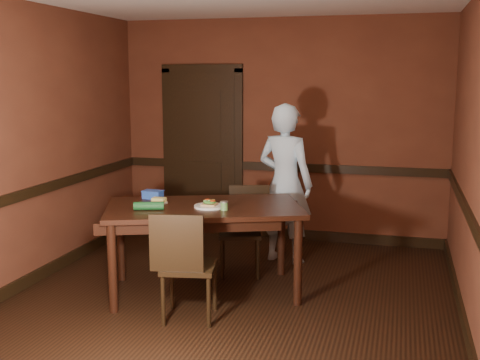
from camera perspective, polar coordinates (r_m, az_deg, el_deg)
The scene contains 21 objects.
floor at distance 5.54m, azimuth -0.97°, elevation -11.37°, with size 4.00×4.50×0.01m, color black.
wall_back at distance 7.38m, azimuth 3.88°, elevation 4.71°, with size 4.00×0.02×2.70m, color #5A2C1B.
wall_front at distance 3.14m, azimuth -12.53°, elevation -2.36°, with size 4.00×0.02×2.70m, color #5A2C1B.
wall_left at distance 6.07m, azimuth -19.47°, elevation 3.09°, with size 0.02×4.50×2.70m, color #5A2C1B.
wall_right at distance 5.04m, azimuth 21.42°, elevation 1.70°, with size 0.02×4.50×2.70m, color #5A2C1B.
dado_back at distance 7.42m, azimuth 3.81°, elevation 1.24°, with size 4.00×0.03×0.10m, color black.
dado_left at distance 6.13m, azimuth -19.12°, elevation -1.09°, with size 0.03×4.50×0.10m, color black.
dado_right at distance 5.11m, azimuth 20.94°, elevation -3.29°, with size 0.03×4.50×0.10m, color black.
baseboard_back at distance 7.59m, azimuth 3.74°, elevation -5.04°, with size 4.00×0.03×0.12m, color black.
baseboard_left at distance 6.33m, azimuth -18.69°, elevation -8.58°, with size 0.03×4.50×0.12m, color black.
baseboard_right at distance 5.36m, azimuth 20.38°, elevation -12.08°, with size 0.03×4.50×0.12m, color black.
door at distance 7.64m, azimuth -3.58°, elevation 2.93°, with size 1.05×0.07×2.20m.
dining_table at distance 5.64m, azimuth -3.41°, elevation -6.55°, with size 1.77×0.99×0.83m, color black.
chair_far at distance 6.13m, azimuth -0.00°, elevation -4.88°, with size 0.42×0.42×0.89m, color black, non-canonical shape.
chair_near at distance 5.04m, azimuth -4.83°, elevation -7.98°, with size 0.43×0.43×0.93m, color black, non-canonical shape.
person at distance 6.49m, azimuth 4.30°, elevation -0.35°, with size 0.63×0.41×1.72m, color silver.
sandwich_plate at distance 5.46m, azimuth -2.90°, elevation -2.40°, with size 0.28×0.28×0.07m.
sauce_jar at distance 5.34m, azimuth -1.50°, elevation -2.44°, with size 0.07×0.07×0.08m.
cheese_saucer at distance 5.69m, azimuth -7.69°, elevation -1.98°, with size 0.16×0.16×0.05m.
food_tub at distance 5.91m, azimuth -8.27°, elevation -1.36°, with size 0.20×0.14×0.08m.
wrapped_veg at distance 5.40m, azimuth -8.64°, elevation -2.45°, with size 0.07×0.07×0.27m, color #13461D.
Camera 1 is at (1.44, -4.96, 2.00)m, focal length 45.00 mm.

